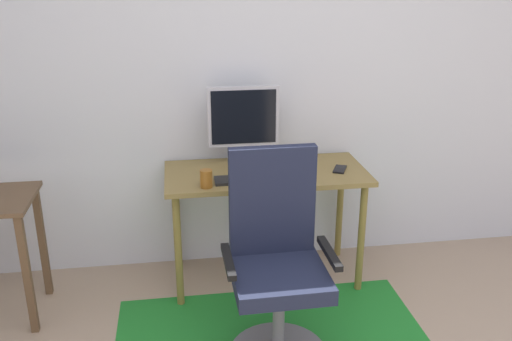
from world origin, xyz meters
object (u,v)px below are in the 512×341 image
coffee_cup (206,179)px  cell_phone (340,169)px  desk (266,185)px  monitor (243,120)px  office_chair (277,275)px  computer_mouse (297,174)px  keyboard (251,179)px

coffee_cup → cell_phone: bearing=11.1°
desk → coffee_cup: (-0.38, -0.21, 0.14)m
monitor → office_chair: bearing=-86.9°
desk → cell_phone: bearing=-5.8°
monitor → coffee_cup: 0.50m
computer_mouse → cell_phone: 0.30m
coffee_cup → monitor: bearing=53.9°
monitor → keyboard: 0.41m
desk → coffee_cup: bearing=-150.9°
desk → cell_phone: size_ratio=8.83×
office_chair → monitor: bearing=92.3°
cell_phone → coffee_cup: bearing=-143.5°
desk → monitor: bearing=129.3°
keyboard → cell_phone: keyboard is taller
cell_phone → office_chair: 0.93m
monitor → keyboard: size_ratio=1.17×
desk → cell_phone: cell_phone is taller
monitor → cell_phone: monitor is taller
monitor → office_chair: 1.07m
desk → office_chair: size_ratio=1.12×
keyboard → desk: bearing=52.2°
desk → monitor: (-0.12, 0.15, 0.38)m
monitor → cell_phone: (0.57, -0.19, -0.29)m
desk → monitor: size_ratio=2.47×
monitor → keyboard: (0.01, -0.29, -0.28)m
desk → coffee_cup: 0.46m
cell_phone → keyboard: bearing=-144.8°
keyboard → coffee_cup: coffee_cup is taller
keyboard → office_chair: office_chair is taller
cell_phone → office_chair: size_ratio=0.13×
coffee_cup → computer_mouse: bearing=9.0°
desk → computer_mouse: (0.17, -0.12, 0.11)m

